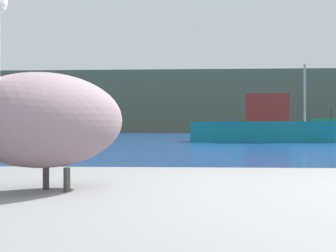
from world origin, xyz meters
The scene contains 3 objects.
hillside_backdrop centered at (0.00, 76.42, 4.29)m, with size 140.00×11.99×8.58m, color #5B664C.
pelican centered at (-1.46, -0.05, 0.92)m, with size 0.83×1.16×0.86m.
fishing_boat_teal centered at (2.49, 27.22, 0.86)m, with size 7.79×3.15×4.21m.
Camera 1 is at (-0.77, -2.37, 0.87)m, focal length 57.39 mm.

